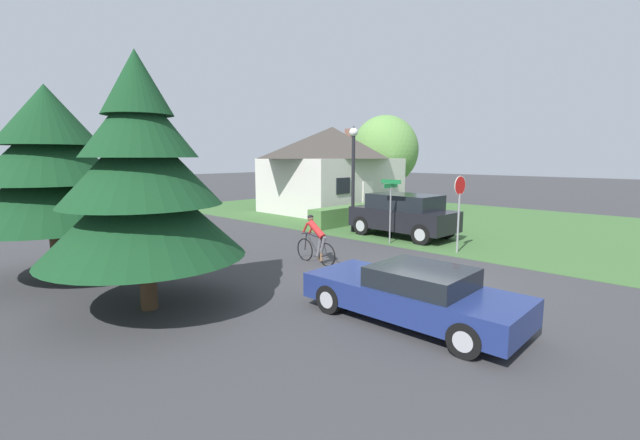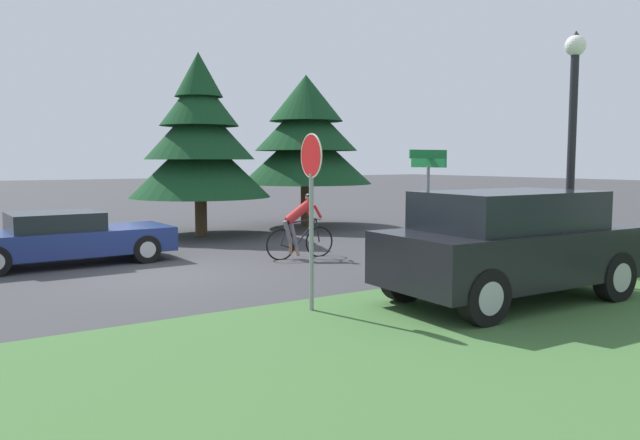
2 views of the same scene
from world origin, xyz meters
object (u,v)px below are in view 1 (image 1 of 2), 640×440
object	(u,v)px
street_lamp	(353,164)
conifer_tall_far	(51,166)
cyclist	(316,240)
stop_sign	(459,199)
parked_suv_right	(403,215)
sedan_left_lane	(413,294)
street_name_sign	(391,199)
deciduous_tree_right	(385,151)
conifer_tall_near	(142,180)
cottage_house	(332,168)

from	to	relation	value
street_lamp	conifer_tall_far	distance (m)	11.72
cyclist	stop_sign	world-z (taller)	stop_sign
parked_suv_right	sedan_left_lane	bearing A→B (deg)	126.24
stop_sign	street_lamp	world-z (taller)	street_lamp
street_name_sign	deciduous_tree_right	size ratio (longest dim) A/B	0.40
sedan_left_lane	cyclist	bearing A→B (deg)	-24.16
street_lamp	conifer_tall_far	bearing A→B (deg)	173.66
stop_sign	conifer_tall_near	bearing A→B (deg)	-8.01
cyclist	stop_sign	distance (m)	5.46
cottage_house	cyclist	distance (m)	14.08
cyclist	deciduous_tree_right	bearing A→B (deg)	-57.97
conifer_tall_near	conifer_tall_far	size ratio (longest dim) A/B	1.06
cottage_house	conifer_tall_near	distance (m)	18.73
parked_suv_right	street_name_sign	xyz separation A→B (m)	(-1.57, -0.39, 0.82)
cyclist	conifer_tall_near	size ratio (longest dim) A/B	0.32
cottage_house	stop_sign	distance (m)	13.08
cyclist	cottage_house	bearing A→B (deg)	-46.60
conifer_tall_near	deciduous_tree_right	xyz separation A→B (m)	(22.11, 9.10, 0.93)
parked_suv_right	stop_sign	distance (m)	3.51
cyclist	deciduous_tree_right	size ratio (longest dim) A/B	0.28
street_lamp	street_name_sign	bearing A→B (deg)	-110.48
street_name_sign	parked_suv_right	bearing A→B (deg)	13.86
cottage_house	street_name_sign	bearing A→B (deg)	-124.16
cottage_house	parked_suv_right	world-z (taller)	cottage_house
street_name_sign	conifer_tall_near	bearing A→B (deg)	-178.47
cyclist	parked_suv_right	bearing A→B (deg)	-81.81
street_name_sign	stop_sign	bearing A→B (deg)	-83.87
conifer_tall_near	deciduous_tree_right	world-z (taller)	deciduous_tree_right
cottage_house	cyclist	xyz separation A→B (m)	(-10.70, -8.93, -2.00)
cyclist	conifer_tall_far	bearing A→B (deg)	60.13
cottage_house	parked_suv_right	distance (m)	9.88
stop_sign	street_lamp	size ratio (longest dim) A/B	0.58
cottage_house	cyclist	world-z (taller)	cottage_house
conifer_tall_near	deciduous_tree_right	bearing A→B (deg)	22.36
sedan_left_lane	conifer_tall_near	bearing A→B (deg)	35.64
sedan_left_lane	deciduous_tree_right	distance (m)	23.45
sedan_left_lane	street_lamp	distance (m)	11.14
street_lamp	conifer_tall_near	xyz separation A→B (m)	(-11.03, -3.03, -0.18)
parked_suv_right	conifer_tall_near	world-z (taller)	conifer_tall_near
stop_sign	street_name_sign	world-z (taller)	stop_sign
cottage_house	conifer_tall_near	bearing A→B (deg)	-149.32
street_name_sign	conifer_tall_near	size ratio (longest dim) A/B	0.45
cottage_house	stop_sign	bearing A→B (deg)	-116.10
conifer_tall_near	street_lamp	bearing A→B (deg)	15.34
cottage_house	street_lamp	distance (m)	8.09
street_lamp	cyclist	bearing A→B (deg)	-152.04
sedan_left_lane	parked_suv_right	xyz separation A→B (m)	(8.07, 5.43, 0.37)
cottage_house	parked_suv_right	size ratio (longest dim) A/B	1.89
sedan_left_lane	street_name_sign	world-z (taller)	street_name_sign
cottage_house	cyclist	bearing A→B (deg)	-138.57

